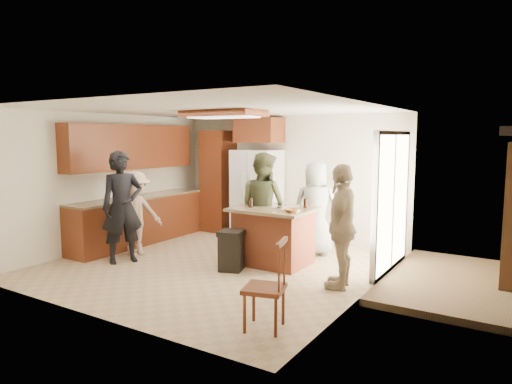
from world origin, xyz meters
The scene contains 12 objects.
person_front_left centered at (-1.41, -0.70, 0.92)m, with size 0.67×0.49×1.84m, color black.
person_behind_left centered at (0.43, 0.73, 0.91)m, with size 0.88×0.54×1.81m, color #3E4226.
person_behind_right centered at (1.09, 1.43, 0.83)m, with size 0.81×0.53×1.66m, color #97978E.
person_side_right centered at (2.13, 0.00, 0.86)m, with size 1.01×0.51×1.72m, color tan.
person_counter centered at (-1.55, -0.28, 0.74)m, with size 0.96×0.45×1.49m, color tan.
left_cabinetry centered at (-2.24, 0.40, 0.96)m, with size 0.64×3.00×2.30m.
back_wall_units centered at (-1.33, 2.20, 1.38)m, with size 1.80×0.60×2.45m.
refrigerator centered at (-0.55, 2.12, 0.90)m, with size 0.90×0.76×1.80m.
kitchen_island centered at (0.75, 0.53, 0.47)m, with size 1.28×1.03×0.93m.
island_items centered at (0.98, 0.45, 0.97)m, with size 0.96×0.66×0.15m.
trash_bin centered at (0.38, -0.14, 0.32)m, with size 0.44×0.44×0.63m.
spindle_chair centered at (1.96, -1.74, 0.45)m, with size 0.52×0.52×0.99m.
Camera 1 is at (4.37, -5.82, 2.08)m, focal length 32.00 mm.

